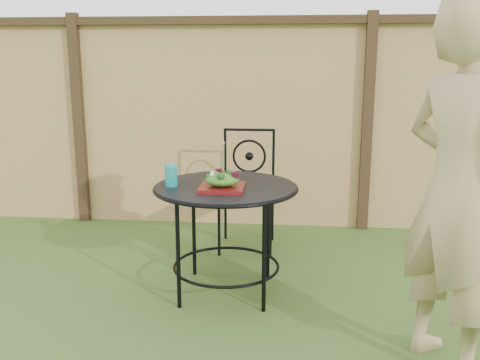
{
  "coord_description": "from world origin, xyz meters",
  "views": [
    {
      "loc": [
        0.65,
        -2.58,
        1.52
      ],
      "look_at": [
        0.32,
        0.74,
        0.75
      ],
      "focal_mm": 40.0,
      "sensor_mm": 36.0,
      "label": 1
    }
  ],
  "objects_px": {
    "diner": "(460,191)",
    "salad_plate": "(222,188)",
    "patio_chair": "(248,186)",
    "patio_table": "(226,206)"
  },
  "relations": [
    {
      "from": "diner",
      "to": "salad_plate",
      "type": "height_order",
      "value": "diner"
    },
    {
      "from": "patio_chair",
      "to": "patio_table",
      "type": "bearing_deg",
      "value": -93.94
    },
    {
      "from": "patio_table",
      "to": "salad_plate",
      "type": "height_order",
      "value": "salad_plate"
    },
    {
      "from": "diner",
      "to": "salad_plate",
      "type": "xyz_separation_m",
      "value": [
        -1.22,
        0.64,
        -0.17
      ]
    },
    {
      "from": "patio_chair",
      "to": "salad_plate",
      "type": "relative_size",
      "value": 3.52
    },
    {
      "from": "patio_table",
      "to": "salad_plate",
      "type": "bearing_deg",
      "value": -94.63
    },
    {
      "from": "patio_table",
      "to": "diner",
      "type": "relative_size",
      "value": 0.51
    },
    {
      "from": "diner",
      "to": "salad_plate",
      "type": "bearing_deg",
      "value": 29.93
    },
    {
      "from": "patio_chair",
      "to": "diner",
      "type": "distance_m",
      "value": 2.05
    },
    {
      "from": "patio_chair",
      "to": "salad_plate",
      "type": "xyz_separation_m",
      "value": [
        -0.07,
        -1.01,
        0.23
      ]
    }
  ]
}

